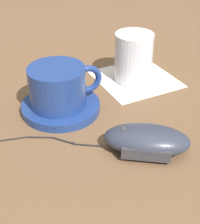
% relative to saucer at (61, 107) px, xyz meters
% --- Properties ---
extents(ground_plane, '(3.00, 3.00, 0.00)m').
position_rel_saucer_xyz_m(ground_plane, '(0.08, 0.06, -0.01)').
color(ground_plane, brown).
extents(saucer, '(0.13, 0.13, 0.01)m').
position_rel_saucer_xyz_m(saucer, '(0.00, 0.00, 0.00)').
color(saucer, navy).
rests_on(saucer, ground).
extents(coffee_cup, '(0.09, 0.11, 0.06)m').
position_rel_saucer_xyz_m(coffee_cup, '(-0.00, -0.00, 0.04)').
color(coffee_cup, navy).
rests_on(coffee_cup, saucer).
extents(computer_mouse, '(0.13, 0.12, 0.04)m').
position_rel_saucer_xyz_m(computer_mouse, '(0.16, 0.02, 0.01)').
color(computer_mouse, '#2D3342').
rests_on(computer_mouse, ground).
extents(mouse_cable, '(0.18, 0.23, 0.00)m').
position_rel_saucer_xyz_m(mouse_cable, '(0.01, -0.12, -0.01)').
color(mouse_cable, black).
rests_on(mouse_cable, ground).
extents(napkin_under_glass, '(0.17, 0.17, 0.00)m').
position_rel_saucer_xyz_m(napkin_under_glass, '(0.01, 0.17, -0.01)').
color(napkin_under_glass, silver).
rests_on(napkin_under_glass, ground).
extents(drinking_glass, '(0.07, 0.07, 0.09)m').
position_rel_saucer_xyz_m(drinking_glass, '(0.01, 0.16, 0.04)').
color(drinking_glass, silver).
rests_on(drinking_glass, napkin_under_glass).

